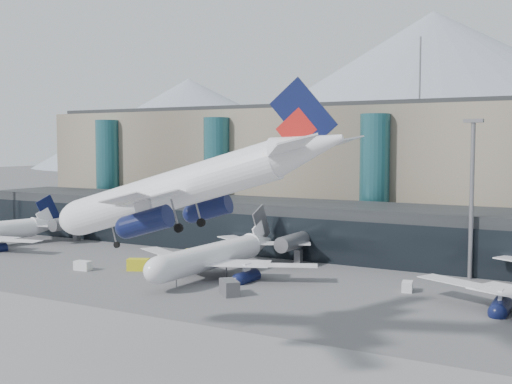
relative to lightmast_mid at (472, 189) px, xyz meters
The scene contains 14 objects.
ground 58.41m from the lightmast_mid, 122.01° to the right, with size 900.00×900.00×0.00m, color #515154.
runway_strip 71.25m from the lightmast_mid, 115.46° to the right, with size 400.00×40.00×0.04m, color slate.
runway_markings 71.24m from the lightmast_mid, 115.46° to the right, with size 128.00×1.00×0.02m.
concourse 32.94m from the lightmast_mid, 162.04° to the left, with size 170.00×27.00×10.00m.
terminal_main 69.21m from the lightmast_mid, 142.63° to the left, with size 130.00×30.00×31.00m.
teal_towers 51.97m from the lightmast_mid, 149.97° to the left, with size 116.40×19.40×46.00m.
lightmast_mid is the anchor object (origin of this frame).
hero_jet 54.89m from the lightmast_mid, 107.76° to the right, with size 34.44×34.64×11.22m.
jet_parked_mid 41.44m from the lightmast_mid, 157.33° to the right, with size 36.90×35.79×11.88m.
veh_a 65.91m from the lightmast_mid, 156.96° to the right, with size 2.84×1.60×1.60m, color silver.
veh_b 53.22m from the lightmast_mid, behind, with size 2.47×1.52×1.42m, color gold.
veh_c 41.89m from the lightmast_mid, 134.65° to the right, with size 3.92×2.07×2.18m, color #49494E.
veh_g 20.28m from the lightmast_mid, 114.64° to the right, with size 2.53×1.48×1.48m, color silver.
veh_h 56.56m from the lightmast_mid, 157.85° to the right, with size 3.67×1.93×2.03m, color gold.
Camera 1 is at (49.83, -57.39, 21.72)m, focal length 45.00 mm.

